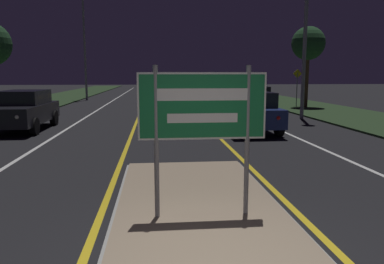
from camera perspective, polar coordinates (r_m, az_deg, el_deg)
median_island at (r=5.70m, az=1.52°, el=-13.05°), size 2.69×6.91×0.10m
verge_left at (r=25.18m, az=-26.20°, el=3.01°), size 5.00×100.00×0.08m
verge_right at (r=25.68m, az=17.74°, el=3.58°), size 5.00×100.00×0.08m
centre_line_yellow_left at (r=28.58m, az=-7.39°, el=4.33°), size 0.12×70.00×0.01m
centre_line_yellow_right at (r=28.65m, az=-1.23°, el=4.41°), size 0.12×70.00×0.01m
lane_line_white_left at (r=28.78m, az=-12.72°, el=4.22°), size 0.12×70.00×0.01m
lane_line_white_right at (r=28.98m, az=4.05°, el=4.44°), size 0.12×70.00×0.01m
edge_line_white_left at (r=29.30m, az=-18.56°, el=4.06°), size 0.10×70.00×0.01m
edge_line_white_right at (r=29.63m, az=9.80°, el=4.43°), size 0.10×70.00×0.01m
highway_sign at (r=5.31m, az=1.60°, el=2.90°), size 1.83×0.07×2.19m
streetlight_left_far at (r=33.27m, az=-16.13°, el=14.49°), size 0.52×0.52×8.82m
car_receding_0 at (r=14.39m, az=8.43°, el=3.20°), size 1.94×4.12×1.52m
car_receding_1 at (r=26.02m, az=9.40°, el=5.45°), size 1.98×4.06×1.37m
car_approaching_0 at (r=16.10m, az=-24.38°, el=3.12°), size 1.89×4.37×1.54m
warning_sign at (r=26.16m, az=15.72°, el=7.07°), size 0.60×0.06×2.45m
roadside_palm_right at (r=25.36m, az=17.30°, el=12.67°), size 2.10×2.10×5.09m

